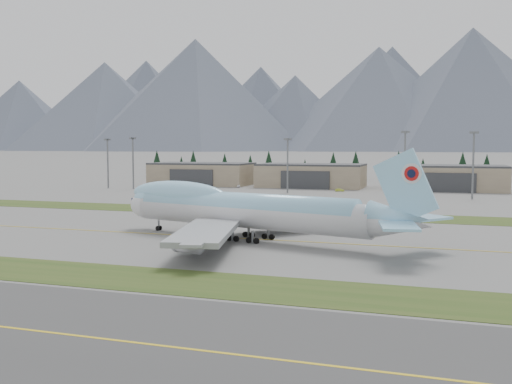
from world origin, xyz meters
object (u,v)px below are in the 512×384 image
(boeing_747_freighter, at_px, (244,209))
(hangar_center, at_px, (311,175))
(hangar_right, at_px, (447,178))
(service_vehicle_a, at_px, (239,188))
(hangar_left, at_px, (202,174))
(service_vehicle_b, at_px, (340,192))

(boeing_747_freighter, distance_m, hangar_center, 152.21)
(hangar_right, bearing_deg, service_vehicle_a, -171.28)
(boeing_747_freighter, bearing_deg, hangar_left, 131.41)
(hangar_right, distance_m, service_vehicle_b, 48.84)
(boeing_747_freighter, bearing_deg, service_vehicle_b, 106.17)
(hangar_center, distance_m, service_vehicle_b, 28.86)
(hangar_center, bearing_deg, service_vehicle_b, -53.00)
(hangar_right, xyz_separation_m, service_vehicle_a, (-90.95, -13.95, -5.39))
(hangar_center, bearing_deg, hangar_right, 0.00)
(hangar_center, xyz_separation_m, service_vehicle_a, (-30.95, -13.95, -5.39))
(hangar_left, xyz_separation_m, service_vehicle_a, (24.05, -13.95, -5.39))
(hangar_center, relative_size, service_vehicle_a, 12.56)
(hangar_center, xyz_separation_m, hangar_right, (60.00, 0.00, 0.00))
(hangar_center, height_order, hangar_right, same)
(boeing_747_freighter, height_order, hangar_right, boeing_747_freighter)
(service_vehicle_a, relative_size, service_vehicle_b, 0.98)
(boeing_747_freighter, height_order, hangar_left, boeing_747_freighter)
(service_vehicle_a, bearing_deg, hangar_left, 123.73)
(service_vehicle_a, bearing_deg, boeing_747_freighter, -96.12)
(boeing_747_freighter, xyz_separation_m, service_vehicle_a, (-49.95, 137.06, -6.16))
(hangar_right, height_order, service_vehicle_a, hangar_right)
(boeing_747_freighter, distance_m, hangar_left, 168.17)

